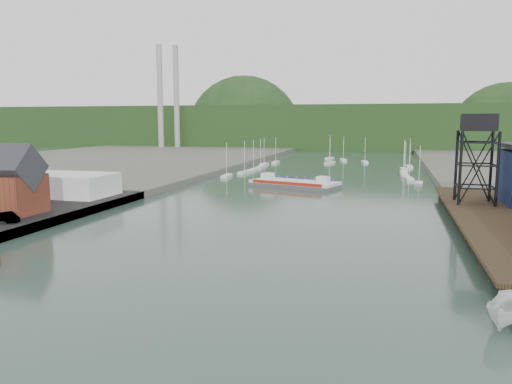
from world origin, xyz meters
The scene contains 11 objects.
ground centered at (0.00, 0.00, 0.00)m, with size 600.00×600.00×0.00m, color #294035.
east_pier centered at (37.00, 45.00, 1.90)m, with size 14.00×70.00×2.45m.
harbor_building centered at (-42.00, 30.00, 6.09)m, with size 12.20×8.20×8.90m.
white_shed centered at (-44.00, 50.00, 3.85)m, with size 18.00×12.00×4.50m, color silver.
lift_tower centered at (35.00, 58.00, 15.65)m, with size 6.50×6.50×16.00m.
marina_sailboats centered at (0.08, 138.46, 0.35)m, with size 57.71×92.65×0.90m.
smokestacks centered at (-106.00, 232.50, 30.00)m, with size 11.20×8.20×60.00m.
distant_hills centered at (-3.98, 301.35, 10.38)m, with size 500.00×120.00×80.00m.
chain_ferry centered at (-3.56, 87.24, 0.92)m, with size 24.02×15.25×3.22m.
motorboat centered at (29.86, 5.03, 1.28)m, with size 2.49×6.63×2.56m, color silver.
car_west_b centered at (-35.99, 24.00, 2.35)m, with size 1.59×4.57×1.51m, color #999999.
Camera 1 is at (20.15, -38.31, 16.94)m, focal length 35.00 mm.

